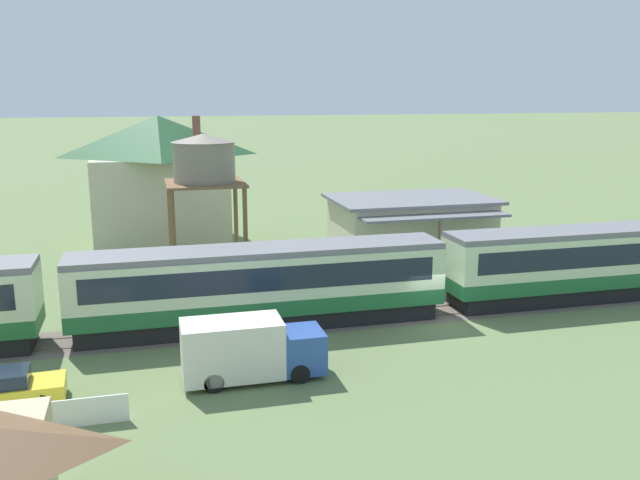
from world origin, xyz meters
The scene contains 8 objects.
ground_plane centered at (0.00, 0.00, 0.00)m, with size 600.00×600.00×0.00m, color #607547.
passenger_train centered at (-8.32, 1.51, 2.27)m, with size 58.07×3.05×4.10m.
railway_track centered at (-11.71, 1.51, 0.01)m, with size 127.46×3.60×0.04m.
station_building centered at (2.99, 10.42, 2.42)m, with size 10.48×8.14×4.78m.
station_house_dark_green_roof centered at (-12.74, 22.55, 5.09)m, with size 10.67×8.46×9.84m.
water_tower centered at (-10.32, 11.33, 7.34)m, with size 4.76×4.76×9.09m.
parked_car_yellow centered at (-19.57, -4.77, 0.64)m, with size 4.56×1.95×1.37m.
delivery_truck_blue centered at (-10.17, -4.67, 1.29)m, with size 5.82×2.12×2.56m.
Camera 1 is at (-13.92, -30.62, 11.62)m, focal length 38.00 mm.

